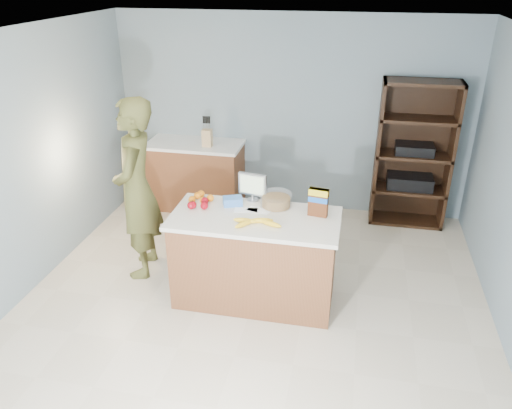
% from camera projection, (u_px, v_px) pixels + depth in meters
% --- Properties ---
extents(floor, '(4.50, 5.00, 0.02)m').
position_uv_depth(floor, '(248.00, 316.00, 4.70)').
color(floor, beige).
rests_on(floor, ground).
extents(walls, '(4.52, 5.02, 2.51)m').
position_uv_depth(walls, '(247.00, 150.00, 3.99)').
color(walls, gray).
rests_on(walls, ground).
extents(counter_peninsula, '(1.56, 0.76, 0.90)m').
position_uv_depth(counter_peninsula, '(255.00, 261.00, 4.79)').
color(counter_peninsula, brown).
rests_on(counter_peninsula, ground).
extents(back_cabinet, '(1.24, 0.62, 0.90)m').
position_uv_depth(back_cabinet, '(196.00, 175.00, 6.67)').
color(back_cabinet, brown).
rests_on(back_cabinet, ground).
extents(shelving_unit, '(0.90, 0.40, 1.80)m').
position_uv_depth(shelving_unit, '(413.00, 156.00, 6.12)').
color(shelving_unit, black).
rests_on(shelving_unit, ground).
extents(person, '(0.58, 0.77, 1.88)m').
position_uv_depth(person, '(137.00, 190.00, 5.02)').
color(person, '#4F5025').
rests_on(person, ground).
extents(knife_block, '(0.12, 0.10, 0.31)m').
position_uv_depth(knife_block, '(207.00, 137.00, 6.31)').
color(knife_block, tan).
rests_on(knife_block, back_cabinet).
extents(envelopes, '(0.36, 0.18, 0.00)m').
position_uv_depth(envelopes, '(252.00, 210.00, 4.69)').
color(envelopes, white).
rests_on(envelopes, counter_peninsula).
extents(bananas, '(0.46, 0.24, 0.05)m').
position_uv_depth(bananas, '(255.00, 222.00, 4.43)').
color(bananas, yellow).
rests_on(bananas, counter_peninsula).
extents(apples, '(0.20, 0.20, 0.07)m').
position_uv_depth(apples, '(198.00, 204.00, 4.73)').
color(apples, maroon).
rests_on(apples, counter_peninsula).
extents(oranges, '(0.23, 0.22, 0.07)m').
position_uv_depth(oranges, '(201.00, 197.00, 4.87)').
color(oranges, orange).
rests_on(oranges, counter_peninsula).
extents(blue_carton, '(0.21, 0.18, 0.08)m').
position_uv_depth(blue_carton, '(233.00, 201.00, 4.78)').
color(blue_carton, blue).
rests_on(blue_carton, counter_peninsula).
extents(salad_bowl, '(0.30, 0.30, 0.13)m').
position_uv_depth(salad_bowl, '(276.00, 201.00, 4.75)').
color(salad_bowl, '#267219').
rests_on(salad_bowl, counter_peninsula).
extents(tv, '(0.28, 0.12, 0.28)m').
position_uv_depth(tv, '(252.00, 186.00, 4.82)').
color(tv, silver).
rests_on(tv, counter_peninsula).
extents(cereal_box, '(0.19, 0.09, 0.27)m').
position_uv_depth(cereal_box, '(318.00, 200.00, 4.53)').
color(cereal_box, '#592B14').
rests_on(cereal_box, counter_peninsula).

